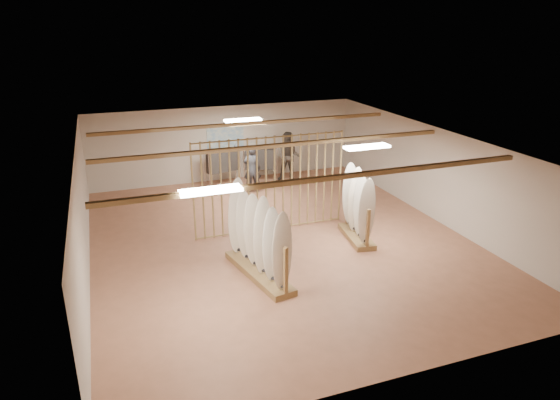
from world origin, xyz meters
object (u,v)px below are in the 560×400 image
object	(u,v)px
rack_right	(357,217)
clothing_rack_b	(260,159)
clothing_rack_a	(222,161)
shopper_a	(252,166)
shopper_b	(289,154)
rack_left	(258,249)

from	to	relation	value
rack_right	clothing_rack_b	distance (m)	6.02
clothing_rack_a	clothing_rack_b	xyz separation A→B (m)	(1.44, -0.08, -0.03)
shopper_a	clothing_rack_a	bearing A→B (deg)	-49.98
rack_right	shopper_b	bearing A→B (deg)	97.26
clothing_rack_b	clothing_rack_a	bearing A→B (deg)	-163.93
clothing_rack_a	shopper_b	world-z (taller)	shopper_b
rack_left	shopper_a	world-z (taller)	rack_left
rack_left	shopper_b	distance (m)	7.49
rack_left	rack_right	xyz separation A→B (m)	(3.22, 1.08, -0.04)
rack_left	clothing_rack_b	world-z (taller)	rack_left
clothing_rack_a	rack_left	bearing A→B (deg)	-112.40
rack_left	rack_right	world-z (taller)	rack_left
rack_left	clothing_rack_a	xyz separation A→B (m)	(0.88, 7.11, 0.18)
clothing_rack_b	shopper_b	distance (m)	1.09
rack_right	shopper_a	xyz separation A→B (m)	(-1.56, 4.84, 0.29)
rack_right	clothing_rack_b	bearing A→B (deg)	107.02
rack_right	shopper_a	size ratio (longest dim) A/B	1.03
rack_right	shopper_b	size ratio (longest dim) A/B	0.93
rack_right	clothing_rack_a	bearing A→B (deg)	119.67
shopper_b	clothing_rack_b	bearing A→B (deg)	-173.36
shopper_b	rack_right	bearing A→B (deg)	-66.14
rack_left	clothing_rack_b	xyz separation A→B (m)	(2.32, 7.03, 0.15)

